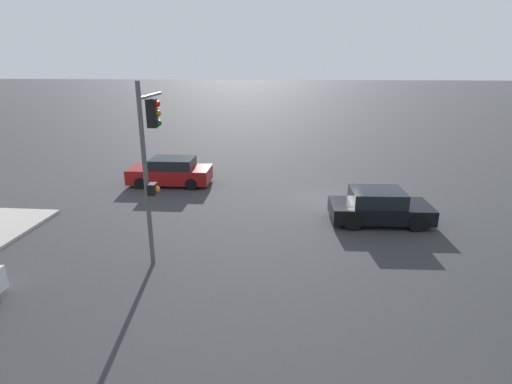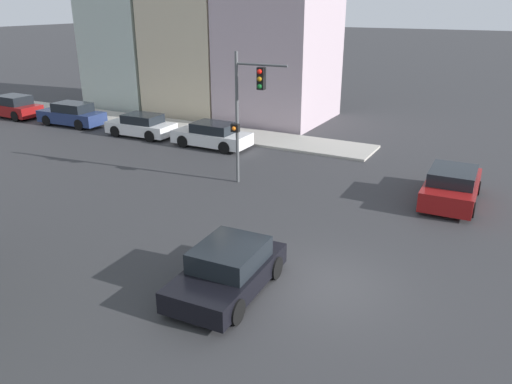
{
  "view_description": "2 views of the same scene",
  "coord_description": "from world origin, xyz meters",
  "px_view_note": "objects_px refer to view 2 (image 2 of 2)",
  "views": [
    {
      "loc": [
        2.08,
        17.95,
        6.19
      ],
      "look_at": [
        3.51,
        2.05,
        1.05
      ],
      "focal_mm": 28.0,
      "sensor_mm": 36.0,
      "label": 1
    },
    {
      "loc": [
        -11.92,
        -4.12,
        7.65
      ],
      "look_at": [
        2.13,
        3.42,
        1.55
      ],
      "focal_mm": 35.0,
      "sensor_mm": 36.0,
      "label": 2
    }
  ],
  "objects_px": {
    "crossing_car_0": "(228,270)",
    "parked_car_3": "(14,107)",
    "traffic_signal": "(248,101)",
    "parked_car_1": "(141,126)",
    "crossing_car_1": "(452,186)",
    "parked_car_0": "(212,135)",
    "parked_car_2": "(72,115)"
  },
  "relations": [
    {
      "from": "crossing_car_1",
      "to": "parked_car_2",
      "type": "bearing_deg",
      "value": 82.86
    },
    {
      "from": "parked_car_0",
      "to": "parked_car_3",
      "type": "distance_m",
      "value": 16.5
    },
    {
      "from": "parked_car_2",
      "to": "crossing_car_0",
      "type": "bearing_deg",
      "value": 145.35
    },
    {
      "from": "traffic_signal",
      "to": "parked_car_2",
      "type": "distance_m",
      "value": 16.58
    },
    {
      "from": "crossing_car_0",
      "to": "parked_car_2",
      "type": "height_order",
      "value": "parked_car_2"
    },
    {
      "from": "crossing_car_0",
      "to": "parked_car_2",
      "type": "distance_m",
      "value": 23.1
    },
    {
      "from": "parked_car_1",
      "to": "crossing_car_1",
      "type": "bearing_deg",
      "value": 170.77
    },
    {
      "from": "parked_car_2",
      "to": "parked_car_3",
      "type": "bearing_deg",
      "value": -0.67
    },
    {
      "from": "crossing_car_0",
      "to": "parked_car_3",
      "type": "distance_m",
      "value": 27.86
    },
    {
      "from": "crossing_car_0",
      "to": "parked_car_1",
      "type": "bearing_deg",
      "value": -134.75
    },
    {
      "from": "parked_car_0",
      "to": "parked_car_3",
      "type": "relative_size",
      "value": 1.05
    },
    {
      "from": "crossing_car_1",
      "to": "parked_car_3",
      "type": "xyz_separation_m",
      "value": [
        2.25,
        29.52,
        0.04
      ]
    },
    {
      "from": "parked_car_0",
      "to": "crossing_car_1",
      "type": "bearing_deg",
      "value": 169.81
    },
    {
      "from": "parked_car_3",
      "to": "crossing_car_0",
      "type": "bearing_deg",
      "value": 155.13
    },
    {
      "from": "parked_car_0",
      "to": "parked_car_1",
      "type": "distance_m",
      "value": 5.06
    },
    {
      "from": "crossing_car_0",
      "to": "parked_car_1",
      "type": "relative_size",
      "value": 0.96
    },
    {
      "from": "crossing_car_0",
      "to": "traffic_signal",
      "type": "bearing_deg",
      "value": -157.05
    },
    {
      "from": "crossing_car_0",
      "to": "parked_car_0",
      "type": "bearing_deg",
      "value": -147.9
    },
    {
      "from": "crossing_car_1",
      "to": "parked_car_1",
      "type": "distance_m",
      "value": 18.23
    },
    {
      "from": "parked_car_0",
      "to": "parked_car_2",
      "type": "bearing_deg",
      "value": -0.14
    },
    {
      "from": "parked_car_0",
      "to": "parked_car_2",
      "type": "height_order",
      "value": "parked_car_2"
    },
    {
      "from": "crossing_car_1",
      "to": "parked_car_0",
      "type": "height_order",
      "value": "crossing_car_1"
    },
    {
      "from": "traffic_signal",
      "to": "parked_car_2",
      "type": "relative_size",
      "value": 1.24
    },
    {
      "from": "crossing_car_1",
      "to": "parked_car_1",
      "type": "bearing_deg",
      "value": 81.19
    },
    {
      "from": "parked_car_0",
      "to": "parked_car_1",
      "type": "bearing_deg",
      "value": 0.26
    },
    {
      "from": "parked_car_2",
      "to": "traffic_signal",
      "type": "bearing_deg",
      "value": 162.07
    },
    {
      "from": "crossing_car_0",
      "to": "crossing_car_1",
      "type": "height_order",
      "value": "crossing_car_1"
    },
    {
      "from": "traffic_signal",
      "to": "parked_car_1",
      "type": "bearing_deg",
      "value": -116.92
    },
    {
      "from": "crossing_car_0",
      "to": "crossing_car_1",
      "type": "xyz_separation_m",
      "value": [
        10.0,
        -4.49,
        0.03
      ]
    },
    {
      "from": "parked_car_3",
      "to": "crossing_car_1",
      "type": "bearing_deg",
      "value": 176.84
    },
    {
      "from": "crossing_car_1",
      "to": "parked_car_0",
      "type": "bearing_deg",
      "value": 78.3
    },
    {
      "from": "crossing_car_0",
      "to": "parked_car_3",
      "type": "xyz_separation_m",
      "value": [
        12.24,
        25.03,
        0.08
      ]
    }
  ]
}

